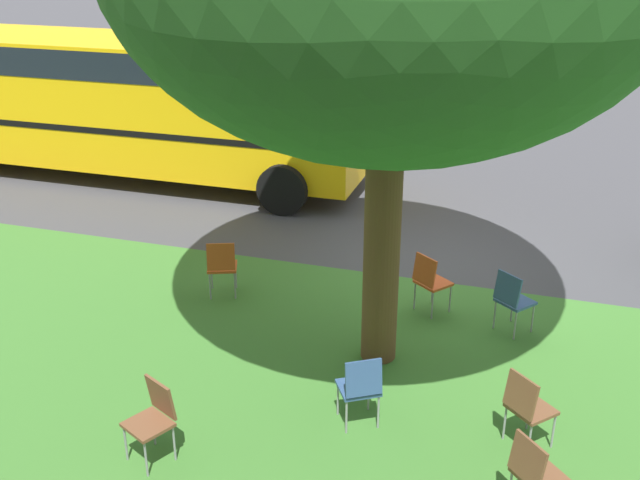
# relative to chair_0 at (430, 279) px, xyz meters

# --- Properties ---
(ground) EXTENTS (80.00, 80.00, 0.00)m
(ground) POSITION_rel_chair_0_xyz_m (0.26, -1.18, -0.52)
(ground) COLOR #424247
(grass_verge) EXTENTS (48.00, 6.00, 0.01)m
(grass_verge) POSITION_rel_chair_0_xyz_m (0.26, 2.02, -0.52)
(grass_verge) COLOR #3D752D
(grass_verge) RESTS_ON ground
(chair_0) EXTENTS (0.58, 0.58, 0.88)m
(chair_0) POSITION_rel_chair_0_xyz_m (0.00, 0.00, 0.00)
(chair_0) COLOR #C64C1E
(chair_0) RESTS_ON ground
(chair_1) EXTENTS (0.54, 0.54, 0.88)m
(chair_1) POSITION_rel_chair_0_xyz_m (2.96, 0.41, 0.00)
(chair_1) COLOR #C64C1E
(chair_1) RESTS_ON ground
(chair_2) EXTENTS (0.57, 0.57, 0.88)m
(chair_2) POSITION_rel_chair_0_xyz_m (0.28, 2.78, 0.00)
(chair_2) COLOR #335184
(chair_2) RESTS_ON ground
(chair_3) EXTENTS (0.59, 0.59, 0.88)m
(chair_3) POSITION_rel_chair_0_xyz_m (-1.57, 3.62, 0.00)
(chair_3) COLOR brown
(chair_3) RESTS_ON ground
(chair_4) EXTENTS (0.59, 0.59, 0.88)m
(chair_4) POSITION_rel_chair_0_xyz_m (-1.44, 2.60, 0.00)
(chair_4) COLOR brown
(chair_4) RESTS_ON ground
(chair_5) EXTENTS (0.58, 0.59, 0.88)m
(chair_5) POSITION_rel_chair_0_xyz_m (-1.13, 0.23, 0.00)
(chair_5) COLOR #335184
(chair_5) RESTS_ON ground
(chair_6) EXTENTS (0.55, 0.56, 0.88)m
(chair_6) POSITION_rel_chair_0_xyz_m (2.15, 3.90, 0.00)
(chair_6) COLOR brown
(chair_6) RESTS_ON ground
(school_bus) EXTENTS (10.40, 2.80, 2.88)m
(school_bus) POSITION_rel_chair_0_xyz_m (7.25, -4.24, 1.24)
(school_bus) COLOR yellow
(school_bus) RESTS_ON ground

